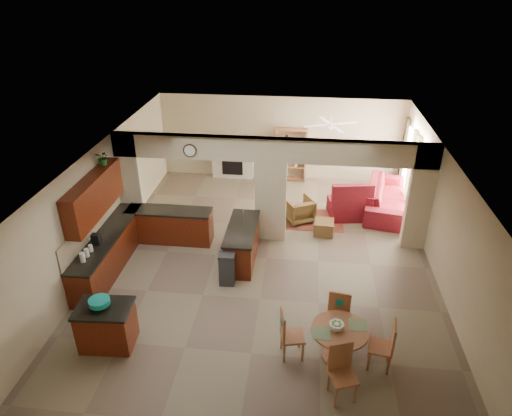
# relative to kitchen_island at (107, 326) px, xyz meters

# --- Properties ---
(floor) EXTENTS (10.00, 10.00, 0.00)m
(floor) POSITION_rel_kitchen_island_xyz_m (2.75, 3.24, -0.45)
(floor) COLOR #786D53
(floor) RESTS_ON ground
(ceiling) EXTENTS (10.00, 10.00, 0.00)m
(ceiling) POSITION_rel_kitchen_island_xyz_m (2.75, 3.24, 2.35)
(ceiling) COLOR white
(ceiling) RESTS_ON wall_back
(wall_back) EXTENTS (8.00, 0.00, 8.00)m
(wall_back) POSITION_rel_kitchen_island_xyz_m (2.75, 8.24, 0.95)
(wall_back) COLOR beige
(wall_back) RESTS_ON floor
(wall_front) EXTENTS (8.00, 0.00, 8.00)m
(wall_front) POSITION_rel_kitchen_island_xyz_m (2.75, -1.76, 0.95)
(wall_front) COLOR beige
(wall_front) RESTS_ON floor
(wall_left) EXTENTS (0.00, 10.00, 10.00)m
(wall_left) POSITION_rel_kitchen_island_xyz_m (-1.25, 3.24, 0.95)
(wall_left) COLOR beige
(wall_left) RESTS_ON floor
(wall_right) EXTENTS (0.00, 10.00, 10.00)m
(wall_right) POSITION_rel_kitchen_island_xyz_m (6.75, 3.24, 0.95)
(wall_right) COLOR beige
(wall_right) RESTS_ON floor
(partition_left_pier) EXTENTS (0.60, 0.25, 2.80)m
(partition_left_pier) POSITION_rel_kitchen_island_xyz_m (-0.95, 4.24, 0.95)
(partition_left_pier) COLOR beige
(partition_left_pier) RESTS_ON floor
(partition_center_pier) EXTENTS (0.80, 0.25, 2.20)m
(partition_center_pier) POSITION_rel_kitchen_island_xyz_m (2.75, 4.24, 0.65)
(partition_center_pier) COLOR beige
(partition_center_pier) RESTS_ON floor
(partition_right_pier) EXTENTS (0.60, 0.25, 2.80)m
(partition_right_pier) POSITION_rel_kitchen_island_xyz_m (6.45, 4.24, 0.95)
(partition_right_pier) COLOR beige
(partition_right_pier) RESTS_ON floor
(partition_header) EXTENTS (8.00, 0.25, 0.60)m
(partition_header) POSITION_rel_kitchen_island_xyz_m (2.75, 4.24, 2.05)
(partition_header) COLOR beige
(partition_header) RESTS_ON partition_center_pier
(kitchen_counter) EXTENTS (2.52, 3.29, 1.48)m
(kitchen_counter) POSITION_rel_kitchen_island_xyz_m (-0.51, 2.99, 0.02)
(kitchen_counter) COLOR #3B0A06
(kitchen_counter) RESTS_ON floor
(upper_cabinets) EXTENTS (0.35, 2.40, 0.90)m
(upper_cabinets) POSITION_rel_kitchen_island_xyz_m (-1.07, 2.44, 1.47)
(upper_cabinets) COLOR #3B0A06
(upper_cabinets) RESTS_ON wall_left
(peninsula) EXTENTS (0.70, 1.85, 0.91)m
(peninsula) POSITION_rel_kitchen_island_xyz_m (2.15, 3.13, 0.01)
(peninsula) COLOR #3B0A06
(peninsula) RESTS_ON floor
(wall_clock) EXTENTS (0.34, 0.03, 0.34)m
(wall_clock) POSITION_rel_kitchen_island_xyz_m (0.75, 4.09, 2.00)
(wall_clock) COLOR #492D18
(wall_clock) RESTS_ON partition_header
(rug) EXTENTS (1.60, 1.30, 0.01)m
(rug) POSITION_rel_kitchen_island_xyz_m (3.95, 5.34, -0.44)
(rug) COLOR brown
(rug) RESTS_ON floor
(fireplace) EXTENTS (1.60, 0.35, 1.20)m
(fireplace) POSITION_rel_kitchen_island_xyz_m (1.15, 8.08, 0.17)
(fireplace) COLOR beige
(fireplace) RESTS_ON floor
(shelving_unit) EXTENTS (1.00, 0.32, 1.80)m
(shelving_unit) POSITION_rel_kitchen_island_xyz_m (3.10, 8.06, 0.45)
(shelving_unit) COLOR #A05F37
(shelving_unit) RESTS_ON floor
(window_a) EXTENTS (0.02, 0.90, 1.90)m
(window_a) POSITION_rel_kitchen_island_xyz_m (6.72, 5.54, 0.75)
(window_a) COLOR white
(window_a) RESTS_ON wall_right
(window_b) EXTENTS (0.02, 0.90, 1.90)m
(window_b) POSITION_rel_kitchen_island_xyz_m (6.72, 7.24, 0.75)
(window_b) COLOR white
(window_b) RESTS_ON wall_right
(glazed_door) EXTENTS (0.02, 0.70, 2.10)m
(glazed_door) POSITION_rel_kitchen_island_xyz_m (6.72, 6.39, 0.60)
(glazed_door) COLOR white
(glazed_door) RESTS_ON wall_right
(drape_a_left) EXTENTS (0.10, 0.28, 2.30)m
(drape_a_left) POSITION_rel_kitchen_island_xyz_m (6.68, 4.94, 0.75)
(drape_a_left) COLOR #381D16
(drape_a_left) RESTS_ON wall_right
(drape_a_right) EXTENTS (0.10, 0.28, 2.30)m
(drape_a_right) POSITION_rel_kitchen_island_xyz_m (6.68, 6.14, 0.75)
(drape_a_right) COLOR #381D16
(drape_a_right) RESTS_ON wall_right
(drape_b_left) EXTENTS (0.10, 0.28, 2.30)m
(drape_b_left) POSITION_rel_kitchen_island_xyz_m (6.68, 6.64, 0.75)
(drape_b_left) COLOR #381D16
(drape_b_left) RESTS_ON wall_right
(drape_b_right) EXTENTS (0.10, 0.28, 2.30)m
(drape_b_right) POSITION_rel_kitchen_island_xyz_m (6.68, 7.84, 0.75)
(drape_b_right) COLOR #381D16
(drape_b_right) RESTS_ON wall_right
(ceiling_fan) EXTENTS (1.00, 1.00, 0.10)m
(ceiling_fan) POSITION_rel_kitchen_island_xyz_m (4.25, 6.24, 2.11)
(ceiling_fan) COLOR white
(ceiling_fan) RESTS_ON ceiling
(kitchen_island) EXTENTS (1.07, 0.80, 0.89)m
(kitchen_island) POSITION_rel_kitchen_island_xyz_m (0.00, 0.00, 0.00)
(kitchen_island) COLOR #3B0A06
(kitchen_island) RESTS_ON floor
(teal_bowl) EXTENTS (0.39, 0.39, 0.18)m
(teal_bowl) POSITION_rel_kitchen_island_xyz_m (-0.05, -0.00, 0.53)
(teal_bowl) COLOR teal
(teal_bowl) RESTS_ON kitchen_island
(trash_can) EXTENTS (0.35, 0.30, 0.73)m
(trash_can) POSITION_rel_kitchen_island_xyz_m (1.94, 2.13, -0.08)
(trash_can) COLOR #2C2C2E
(trash_can) RESTS_ON floor
(dining_table) EXTENTS (1.04, 1.04, 0.71)m
(dining_table) POSITION_rel_kitchen_island_xyz_m (4.34, 0.10, 0.03)
(dining_table) COLOR #A05F37
(dining_table) RESTS_ON floor
(fruit_bowl) EXTENTS (0.26, 0.26, 0.14)m
(fruit_bowl) POSITION_rel_kitchen_island_xyz_m (4.28, 0.11, 0.33)
(fruit_bowl) COLOR #80BC28
(fruit_bowl) RESTS_ON dining_table
(sofa) EXTENTS (2.92, 1.59, 0.81)m
(sofa) POSITION_rel_kitchen_island_xyz_m (6.05, 6.24, -0.04)
(sofa) COLOR maroon
(sofa) RESTS_ON floor
(chaise) EXTENTS (1.30, 1.13, 0.46)m
(chaise) POSITION_rel_kitchen_island_xyz_m (4.94, 5.71, -0.22)
(chaise) COLOR maroon
(chaise) RESTS_ON floor
(armchair) EXTENTS (1.00, 1.01, 0.68)m
(armchair) POSITION_rel_kitchen_island_xyz_m (3.48, 5.27, -0.11)
(armchair) COLOR maroon
(armchair) RESTS_ON floor
(ottoman) EXTENTS (0.55, 0.55, 0.38)m
(ottoman) POSITION_rel_kitchen_island_xyz_m (4.18, 4.61, -0.26)
(ottoman) COLOR maroon
(ottoman) RESTS_ON floor
(plant) EXTENTS (0.37, 0.34, 0.36)m
(plant) POSITION_rel_kitchen_island_xyz_m (-1.07, 3.18, 2.10)
(plant) COLOR #1B4913
(plant) RESTS_ON upper_cabinets
(chair_north) EXTENTS (0.48, 0.48, 1.02)m
(chair_north) POSITION_rel_kitchen_island_xyz_m (4.38, 0.84, 0.11)
(chair_north) COLOR #A05F37
(chair_north) RESTS_ON floor
(chair_east) EXTENTS (0.48, 0.48, 1.02)m
(chair_east) POSITION_rel_kitchen_island_xyz_m (5.16, -0.00, 0.11)
(chair_east) COLOR #A05F37
(chair_east) RESTS_ON floor
(chair_south) EXTENTS (0.53, 0.53, 1.02)m
(chair_south) POSITION_rel_kitchen_island_xyz_m (4.35, -0.67, 0.11)
(chair_south) COLOR #A05F37
(chair_south) RESTS_ON floor
(chair_west) EXTENTS (0.50, 0.50, 1.02)m
(chair_west) POSITION_rel_kitchen_island_xyz_m (3.42, 0.09, 0.11)
(chair_west) COLOR #A05F37
(chair_west) RESTS_ON floor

